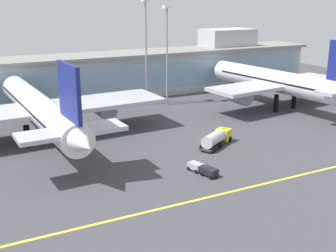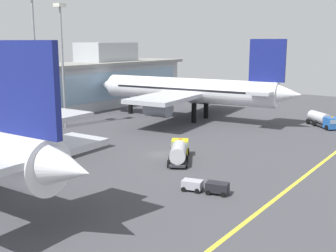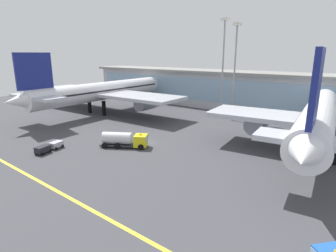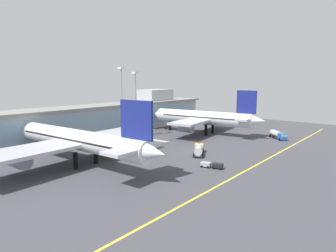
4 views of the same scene
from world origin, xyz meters
name	(u,v)px [view 1 (image 1 of 4)]	position (x,y,z in m)	size (l,w,h in m)	color
ground_plane	(210,139)	(0.00, 0.00, 0.00)	(180.00, 180.00, 0.00)	#424247
taxiway_centreline_stripe	(287,178)	(0.00, -22.00, 0.01)	(144.00, 0.50, 0.01)	yellow
terminal_building	(132,72)	(1.84, 44.06, 6.56)	(120.89, 14.00, 17.32)	#ADB2B7
airliner_near_left	(38,108)	(-30.01, 14.70, 6.45)	(51.67, 58.25, 17.72)	black
airliner_near_right	(277,82)	(28.21, 13.50, 6.62)	(38.93, 50.47, 18.11)	black
fuel_tanker_truck	(217,138)	(-1.13, -4.11, 1.51)	(8.97, 6.81, 2.90)	black
service_truck_far	(203,169)	(-10.54, -14.48, 0.79)	(2.96, 5.80, 1.40)	black
apron_light_mast_west	(167,42)	(5.17, 28.88, 16.19)	(1.80, 1.80, 24.96)	gray
apron_light_mast_centre	(146,38)	(0.51, 31.32, 17.10)	(1.80, 1.80, 26.61)	gray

